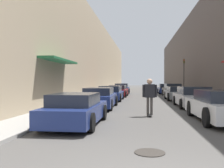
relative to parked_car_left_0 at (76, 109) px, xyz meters
The scene contains 18 objects.
ground 20.37m from the parked_car_left_0, 82.09° to the left, with size 142.12×142.12×0.00m, color #4C4947.
curb_strip_left 26.71m from the parked_car_left_0, 94.37° to the left, with size 1.80×64.60×0.12m.
curb_strip_right 27.71m from the parked_car_left_0, 74.00° to the left, with size 1.80×64.60×0.12m.
building_row_left 27.40m from the parked_car_left_0, 100.50° to the left, with size 4.90×64.60×9.55m.
building_row_right 29.00m from the parked_car_left_0, 68.41° to the left, with size 4.90×64.60×10.28m.
parked_car_left_0 is the anchor object (origin of this frame).
parked_car_left_1 6.04m from the parked_car_left_0, 91.21° to the left, with size 1.91×4.84×1.25m.
parked_car_left_2 11.96m from the parked_car_left_0, 90.71° to the left, with size 2.00×4.79×1.24m.
parked_car_left_3 17.43m from the parked_car_left_0, 90.13° to the left, with size 1.99×4.61×1.24m.
parked_car_left_4 22.93m from the parked_car_left_0, 90.16° to the left, with size 1.92×4.30×1.36m.
parked_car_right_0 5.79m from the parked_car_left_0, 14.85° to the left, with size 1.96×4.84×1.28m.
parked_car_right_1 9.11m from the parked_car_left_0, 51.73° to the left, with size 1.98×4.59×1.30m.
parked_car_right_2 14.21m from the parked_car_left_0, 66.79° to the left, with size 2.08×4.39×1.19m.
parked_car_right_3 19.56m from the parked_car_left_0, 72.79° to the left, with size 1.89×4.61×1.38m.
parked_car_right_4 24.90m from the parked_car_left_0, 76.97° to the left, with size 1.99×4.72×1.31m.
skateboarder 3.88m from the parked_car_left_0, 43.27° to the left, with size 0.67×0.78×1.76m.
manhole_cover 4.27m from the parked_car_left_0, 51.97° to the right, with size 0.70×0.70×0.02m.
traffic_light 20.89m from the parked_car_left_0, 69.87° to the left, with size 0.16×0.22×3.99m.
Camera 1 is at (-0.39, -3.39, 1.64)m, focal length 40.00 mm.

